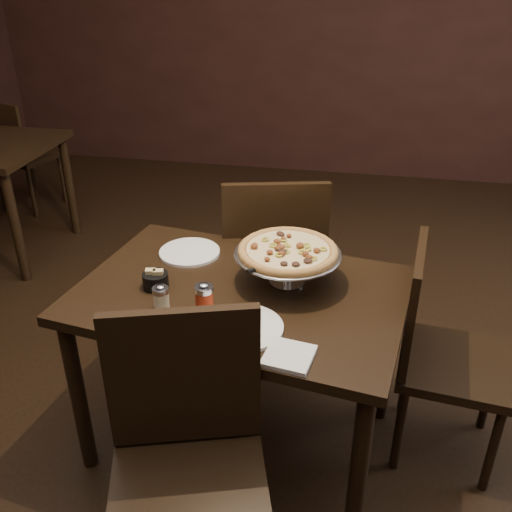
# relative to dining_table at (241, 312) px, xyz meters

# --- Properties ---
(room) EXTENTS (6.04, 7.04, 2.84)m
(room) POSITION_rel_dining_table_xyz_m (0.07, -0.05, 0.75)
(room) COLOR black
(room) RESTS_ON ground
(dining_table) EXTENTS (1.31, 0.97, 0.75)m
(dining_table) POSITION_rel_dining_table_xyz_m (0.00, 0.00, 0.00)
(dining_table) COLOR black
(dining_table) RESTS_ON ground
(pizza_stand) EXTENTS (0.40, 0.40, 0.17)m
(pizza_stand) POSITION_rel_dining_table_xyz_m (0.16, 0.09, 0.23)
(pizza_stand) COLOR #B1B1B8
(pizza_stand) RESTS_ON dining_table
(parmesan_shaker) EXTENTS (0.06, 0.06, 0.10)m
(parmesan_shaker) POSITION_rel_dining_table_xyz_m (-0.24, -0.18, 0.15)
(parmesan_shaker) COLOR #F4EDBE
(parmesan_shaker) RESTS_ON dining_table
(pepper_flake_shaker) EXTENTS (0.07, 0.07, 0.12)m
(pepper_flake_shaker) POSITION_rel_dining_table_xyz_m (-0.09, -0.16, 0.15)
(pepper_flake_shaker) COLOR maroon
(pepper_flake_shaker) RESTS_ON dining_table
(packet_caddy) EXTENTS (0.10, 0.10, 0.08)m
(packet_caddy) POSITION_rel_dining_table_xyz_m (-0.32, -0.04, 0.13)
(packet_caddy) COLOR black
(packet_caddy) RESTS_ON dining_table
(napkin_stack) EXTENTS (0.17, 0.17, 0.02)m
(napkin_stack) POSITION_rel_dining_table_xyz_m (0.23, -0.36, 0.11)
(napkin_stack) COLOR white
(napkin_stack) RESTS_ON dining_table
(plate_left) EXTENTS (0.25, 0.25, 0.01)m
(plate_left) POSITION_rel_dining_table_xyz_m (-0.27, 0.24, 0.11)
(plate_left) COLOR white
(plate_left) RESTS_ON dining_table
(plate_near) EXTENTS (0.27, 0.27, 0.01)m
(plate_near) POSITION_rel_dining_table_xyz_m (0.06, -0.24, 0.11)
(plate_near) COLOR white
(plate_near) RESTS_ON dining_table
(serving_spatula) EXTENTS (0.15, 0.15, 0.02)m
(serving_spatula) POSITION_rel_dining_table_xyz_m (0.08, -0.05, 0.23)
(serving_spatula) COLOR #B1B1B8
(serving_spatula) RESTS_ON pizza_stand
(chair_far) EXTENTS (0.56, 0.56, 1.00)m
(chair_far) POSITION_rel_dining_table_xyz_m (0.02, 0.60, -0.11)
(chair_far) COLOR black
(chair_far) RESTS_ON ground
(chair_near) EXTENTS (0.58, 0.58, 0.99)m
(chair_near) POSITION_rel_dining_table_xyz_m (-0.02, -0.63, -0.11)
(chair_near) COLOR black
(chair_near) RESTS_ON ground
(chair_side) EXTENTS (0.47, 0.47, 0.91)m
(chair_side) POSITION_rel_dining_table_xyz_m (0.76, 0.12, -0.15)
(chair_side) COLOR black
(chair_side) RESTS_ON ground
(bg_chair_far) EXTENTS (0.50, 0.50, 0.88)m
(bg_chair_far) POSITION_rel_dining_table_xyz_m (-2.23, 2.09, -0.17)
(bg_chair_far) COLOR black
(bg_chair_far) RESTS_ON ground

